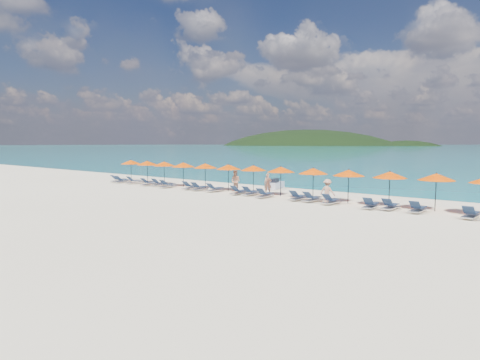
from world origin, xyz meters
The scene contains 38 objects.
ground centered at (0.00, 0.00, 0.00)m, with size 1400.00×1400.00×0.00m, color beige.
headland_main centered at (-300.00, 540.00, -38.00)m, with size 374.00×242.00×126.50m.
headland_small centered at (-150.00, 560.00, -35.00)m, with size 162.00×126.00×85.50m.
jetski centered at (-0.53, 8.56, 0.36)m, with size 1.48×2.58×0.87m.
beachgoer_a centered at (1.05, 5.16, 0.81)m, with size 0.59×0.39×1.63m, color tan.
beachgoer_b centered at (-1.90, 4.80, 0.86)m, with size 0.84×0.48×1.72m, color tan.
beachgoer_c centered at (6.87, 3.68, 0.81)m, with size 1.04×0.48×1.62m, color tan.
umbrella_0 centered at (-15.89, 4.78, 2.02)m, with size 2.10×2.10×2.28m.
umbrella_1 centered at (-13.07, 4.66, 2.02)m, with size 2.10×2.10×2.28m.
umbrella_2 centered at (-10.53, 4.63, 2.02)m, with size 2.10×2.10×2.28m.
umbrella_3 centered at (-7.84, 4.56, 2.02)m, with size 2.10×2.10×2.28m.
umbrella_4 centered at (-5.19, 4.66, 2.02)m, with size 2.10×2.10×2.28m.
umbrella_5 centered at (-2.52, 4.61, 2.02)m, with size 2.10×2.10×2.28m.
umbrella_6 centered at (-0.08, 4.79, 2.02)m, with size 2.10×2.10×2.28m.
umbrella_7 centered at (2.56, 4.68, 2.02)m, with size 2.10×2.10×2.28m.
umbrella_8 centered at (5.26, 4.69, 2.02)m, with size 2.10×2.10×2.28m.
umbrella_9 centered at (7.94, 4.52, 2.02)m, with size 2.10×2.10×2.28m.
umbrella_10 centered at (10.59, 4.61, 2.02)m, with size 2.10×2.10×2.28m.
umbrella_11 centered at (13.21, 4.76, 2.02)m, with size 2.10×2.10×2.28m.
lounger_0 centered at (-16.31, 3.53, 0.24)m, with size 0.64×1.71×0.66m.
lounger_1 centered at (-15.27, 3.28, 0.24)m, with size 0.77×1.75×0.66m.
lounger_2 centered at (-13.68, 3.55, 0.24)m, with size 0.62×1.70×0.66m.
lounger_3 centered at (-11.13, 3.25, 0.24)m, with size 0.69×1.73×0.66m.
lounger_4 centered at (-9.99, 3.57, 0.24)m, with size 0.78×1.75×0.66m.
lounger_5 centered at (-8.47, 3.25, 0.24)m, with size 0.75×1.74×0.66m.
lounger_6 centered at (-5.89, 3.56, 0.24)m, with size 0.72×1.74×0.66m.
lounger_7 centered at (-4.77, 3.46, 0.24)m, with size 0.76×1.75×0.66m.
lounger_8 centered at (-3.14, 3.64, 0.24)m, with size 0.62×1.70×0.66m.
lounger_9 centered at (-0.47, 3.48, 0.24)m, with size 0.64×1.71×0.66m.
lounger_10 centered at (0.57, 3.62, 0.24)m, with size 0.66×1.71×0.66m.
lounger_11 centered at (2.10, 3.27, 0.24)m, with size 0.72×1.73×0.66m.
lounger_12 centered at (4.70, 3.58, 0.24)m, with size 0.63×1.70×0.66m.
lounger_13 centered at (5.82, 3.56, 0.24)m, with size 0.79×1.75×0.66m.
lounger_14 centered at (7.30, 3.37, 0.24)m, with size 0.73×1.74×0.66m.
lounger_15 centered at (9.94, 3.28, 0.24)m, with size 0.75×1.74×0.66m.
lounger_16 centered at (11.02, 3.60, 0.24)m, with size 0.66×1.71×0.66m.
lounger_17 centered at (12.57, 3.57, 0.24)m, with size 0.68×1.72×0.66m.
lounger_18 centered at (15.25, 3.43, 0.24)m, with size 0.72×1.73×0.66m.
Camera 1 is at (18.79, -20.45, 3.97)m, focal length 30.00 mm.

